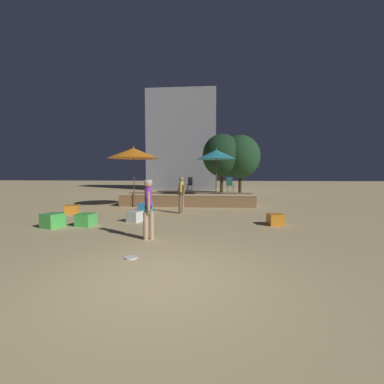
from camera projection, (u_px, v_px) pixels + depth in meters
The scene contains 18 objects.
ground_plane at pixel (160, 280), 4.41m from camera, with size 120.00×120.00×0.00m, color tan.
wooden_deck at pixel (188, 199), 15.05m from camera, with size 7.47×2.55×0.71m.
patio_umbrella_0 at pixel (216, 155), 13.83m from camera, with size 2.18×2.18×3.18m.
patio_umbrella_1 at pixel (133, 153), 13.76m from camera, with size 2.71×2.71×3.27m.
cube_seat_0 at pixel (145, 207), 12.36m from camera, with size 0.63×0.63×0.39m.
cube_seat_1 at pixel (86, 220), 8.96m from camera, with size 0.63×0.63×0.43m.
cube_seat_2 at pixel (135, 216), 9.72m from camera, with size 0.62×0.62×0.40m.
cube_seat_3 at pixel (53, 220), 8.67m from camera, with size 0.75×0.75×0.48m.
cube_seat_4 at pixel (72, 210), 11.58m from camera, with size 0.71×0.71×0.40m.
cube_seat_5 at pixel (275, 220), 9.07m from camera, with size 0.55×0.55×0.40m.
person_0 at pixel (181, 194), 11.71m from camera, with size 0.46×0.36×1.68m.
person_1 at pixel (148, 207), 7.04m from camera, with size 0.28×0.47×1.65m.
bistro_chair_0 at pixel (230, 184), 14.56m from camera, with size 0.42×0.42×0.90m.
bistro_chair_1 at pixel (189, 183), 14.64m from camera, with size 0.48×0.48×0.90m.
frisbee_disc at pixel (131, 258), 5.52m from camera, with size 0.27×0.27×0.03m.
background_tree_0 at pixel (222, 155), 22.25m from camera, with size 3.34×3.34×5.24m.
background_tree_1 at pixel (240, 157), 22.45m from camera, with size 3.41×3.41×5.18m.
distant_building at pixel (183, 142), 29.52m from camera, with size 7.62×4.13×10.97m.
Camera 1 is at (0.91, -4.23, 1.82)m, focal length 24.00 mm.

